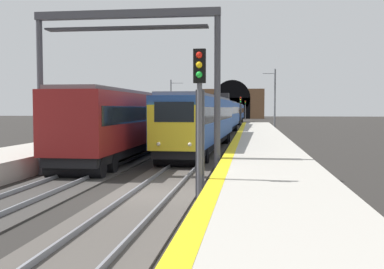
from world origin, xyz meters
TOP-DOWN VIEW (x-y plane):
  - ground_plane at (0.00, 0.00)m, footprint 320.00×320.00m
  - platform_right at (0.00, -4.19)m, footprint 112.00×3.99m
  - platform_right_edge_strip at (0.00, -2.44)m, footprint 112.00×0.50m
  - track_main_line at (0.00, 0.00)m, footprint 160.00×3.12m
  - track_adjacent_line at (0.00, 4.26)m, footprint 160.00×3.19m
  - train_main_approaching at (48.73, 0.00)m, footprint 84.37×3.45m
  - train_adjacent_platform at (21.89, 4.26)m, footprint 38.76×2.96m
  - railway_signal_near at (-1.67, -1.89)m, footprint 0.39×0.38m
  - railway_signal_mid at (51.75, -1.89)m, footprint 0.39×0.38m
  - railway_signal_far at (103.77, -1.89)m, footprint 0.39×0.38m
  - overhead_signal_gantry at (4.43, 2.13)m, footprint 0.70×8.52m
  - tunnel_portal at (120.30, 2.13)m, footprint 2.69×18.63m
  - catenary_mast_near at (65.36, 10.81)m, footprint 0.22×2.29m
  - catenary_mast_far at (46.76, -6.56)m, footprint 0.22×1.75m

SIDE VIEW (x-z plane):
  - ground_plane at x=0.00m, z-range 0.00..0.00m
  - track_adjacent_line at x=0.00m, z-range -0.06..0.15m
  - track_main_line at x=0.00m, z-range -0.06..0.15m
  - platform_right at x=0.00m, z-range 0.00..0.92m
  - platform_right_edge_strip at x=0.00m, z-range 0.92..0.93m
  - train_main_approaching at x=48.73m, z-range -0.15..4.72m
  - train_adjacent_platform at x=21.89m, z-range 0.29..4.43m
  - railway_signal_mid at x=51.75m, z-range 0.53..5.38m
  - railway_signal_near at x=-1.67m, z-range 0.54..5.50m
  - railway_signal_far at x=103.77m, z-range 0.55..5.68m
  - catenary_mast_near at x=65.36m, z-range 0.12..8.30m
  - catenary_mast_far at x=46.76m, z-range 0.09..8.45m
  - tunnel_portal at x=120.30m, z-range -1.26..10.08m
  - overhead_signal_gantry at x=4.43m, z-range 1.87..9.39m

